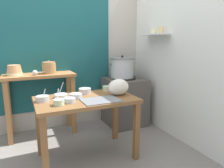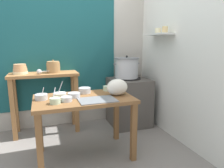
{
  "view_description": "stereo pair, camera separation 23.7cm",
  "coord_description": "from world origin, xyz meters",
  "px_view_note": "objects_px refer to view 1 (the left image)",
  "views": [
    {
      "loc": [
        -0.6,
        -2.15,
        1.33
      ],
      "look_at": [
        0.45,
        0.13,
        0.82
      ],
      "focal_mm": 32.67,
      "sensor_mm": 36.0,
      "label": 1
    },
    {
      "loc": [
        -0.38,
        -2.24,
        1.33
      ],
      "look_at": [
        0.45,
        0.13,
        0.82
      ],
      "focal_mm": 32.67,
      "sensor_mm": 36.0,
      "label": 2
    }
  ],
  "objects_px": {
    "plastic_bag": "(118,87)",
    "prep_bowl_1": "(76,96)",
    "prep_bowl_4": "(59,102)",
    "prep_bowl_6": "(43,98)",
    "bowl_stack_enamel": "(14,71)",
    "prep_bowl_2": "(70,100)",
    "back_shelf_table": "(40,89)",
    "prep_bowl_3": "(85,91)",
    "stove_block": "(125,101)",
    "steamer_pot": "(122,68)",
    "clay_pot": "(49,68)",
    "serving_tray": "(101,100)",
    "prep_table": "(86,107)",
    "prep_bowl_0": "(61,96)",
    "prep_bowl_5": "(107,88)",
    "ladle": "(36,73)"
  },
  "relations": [
    {
      "from": "serving_tray",
      "to": "plastic_bag",
      "type": "distance_m",
      "value": 0.33
    },
    {
      "from": "stove_block",
      "to": "serving_tray",
      "type": "distance_m",
      "value": 1.23
    },
    {
      "from": "ladle",
      "to": "prep_bowl_2",
      "type": "xyz_separation_m",
      "value": [
        0.25,
        -0.87,
        -0.19
      ]
    },
    {
      "from": "back_shelf_table",
      "to": "prep_bowl_6",
      "type": "relative_size",
      "value": 7.02
    },
    {
      "from": "prep_bowl_0",
      "to": "steamer_pot",
      "type": "bearing_deg",
      "value": 29.21
    },
    {
      "from": "prep_bowl_6",
      "to": "steamer_pot",
      "type": "bearing_deg",
      "value": 27.79
    },
    {
      "from": "prep_bowl_4",
      "to": "prep_bowl_6",
      "type": "xyz_separation_m",
      "value": [
        -0.13,
        0.21,
        -0.0
      ]
    },
    {
      "from": "prep_bowl_3",
      "to": "prep_bowl_1",
      "type": "bearing_deg",
      "value": -133.62
    },
    {
      "from": "plastic_bag",
      "to": "prep_bowl_1",
      "type": "relative_size",
      "value": 1.8
    },
    {
      "from": "bowl_stack_enamel",
      "to": "prep_bowl_4",
      "type": "height_order",
      "value": "bowl_stack_enamel"
    },
    {
      "from": "bowl_stack_enamel",
      "to": "prep_bowl_2",
      "type": "height_order",
      "value": "bowl_stack_enamel"
    },
    {
      "from": "clay_pot",
      "to": "serving_tray",
      "type": "bearing_deg",
      "value": -69.56
    },
    {
      "from": "stove_block",
      "to": "steamer_pot",
      "type": "bearing_deg",
      "value": 153.38
    },
    {
      "from": "clay_pot",
      "to": "back_shelf_table",
      "type": "bearing_deg",
      "value": -180.0
    },
    {
      "from": "stove_block",
      "to": "prep_bowl_0",
      "type": "xyz_separation_m",
      "value": [
        -1.14,
        -0.59,
        0.36
      ]
    },
    {
      "from": "stove_block",
      "to": "serving_tray",
      "type": "xyz_separation_m",
      "value": [
        -0.77,
        -0.89,
        0.34
      ]
    },
    {
      "from": "bowl_stack_enamel",
      "to": "ladle",
      "type": "bearing_deg",
      "value": -22.49
    },
    {
      "from": "prep_bowl_0",
      "to": "clay_pot",
      "type": "bearing_deg",
      "value": 91.26
    },
    {
      "from": "serving_tray",
      "to": "prep_bowl_3",
      "type": "xyz_separation_m",
      "value": [
        -0.06,
        0.37,
        0.03
      ]
    },
    {
      "from": "prep_table",
      "to": "clay_pot",
      "type": "xyz_separation_m",
      "value": [
        -0.27,
        0.85,
        0.37
      ]
    },
    {
      "from": "prep_bowl_1",
      "to": "prep_bowl_4",
      "type": "relative_size",
      "value": 0.87
    },
    {
      "from": "prep_bowl_5",
      "to": "prep_table",
      "type": "bearing_deg",
      "value": -147.03
    },
    {
      "from": "bowl_stack_enamel",
      "to": "plastic_bag",
      "type": "bearing_deg",
      "value": -39.2
    },
    {
      "from": "back_shelf_table",
      "to": "prep_bowl_0",
      "type": "relative_size",
      "value": 5.5
    },
    {
      "from": "prep_bowl_3",
      "to": "steamer_pot",
      "type": "bearing_deg",
      "value": 34.66
    },
    {
      "from": "prep_bowl_2",
      "to": "prep_bowl_5",
      "type": "relative_size",
      "value": 1.04
    },
    {
      "from": "back_shelf_table",
      "to": "clay_pot",
      "type": "bearing_deg",
      "value": 0.0
    },
    {
      "from": "prep_bowl_6",
      "to": "serving_tray",
      "type": "bearing_deg",
      "value": -21.92
    },
    {
      "from": "serving_tray",
      "to": "prep_bowl_1",
      "type": "xyz_separation_m",
      "value": [
        -0.22,
        0.2,
        0.02
      ]
    },
    {
      "from": "ladle",
      "to": "prep_bowl_2",
      "type": "distance_m",
      "value": 0.92
    },
    {
      "from": "prep_bowl_2",
      "to": "prep_bowl_3",
      "type": "distance_m",
      "value": 0.39
    },
    {
      "from": "prep_bowl_2",
      "to": "prep_bowl_5",
      "type": "bearing_deg",
      "value": 30.74
    },
    {
      "from": "clay_pot",
      "to": "prep_bowl_1",
      "type": "height_order",
      "value": "clay_pot"
    },
    {
      "from": "prep_bowl_0",
      "to": "prep_bowl_3",
      "type": "height_order",
      "value": "prep_bowl_0"
    },
    {
      "from": "bowl_stack_enamel",
      "to": "prep_bowl_0",
      "type": "bearing_deg",
      "value": -58.1
    },
    {
      "from": "steamer_pot",
      "to": "prep_bowl_1",
      "type": "relative_size",
      "value": 3.11
    },
    {
      "from": "stove_block",
      "to": "plastic_bag",
      "type": "xyz_separation_m",
      "value": [
        -0.49,
        -0.75,
        0.43
      ]
    },
    {
      "from": "prep_bowl_3",
      "to": "prep_bowl_6",
      "type": "bearing_deg",
      "value": -164.97
    },
    {
      "from": "serving_tray",
      "to": "prep_bowl_4",
      "type": "distance_m",
      "value": 0.44
    },
    {
      "from": "back_shelf_table",
      "to": "ladle",
      "type": "distance_m",
      "value": 0.27
    },
    {
      "from": "prep_bowl_0",
      "to": "prep_bowl_6",
      "type": "height_order",
      "value": "prep_bowl_0"
    },
    {
      "from": "prep_bowl_4",
      "to": "prep_bowl_6",
      "type": "relative_size",
      "value": 1.17
    },
    {
      "from": "steamer_pot",
      "to": "prep_bowl_3",
      "type": "bearing_deg",
      "value": -145.34
    },
    {
      "from": "steamer_pot",
      "to": "prep_bowl_6",
      "type": "relative_size",
      "value": 3.19
    },
    {
      "from": "stove_block",
      "to": "prep_bowl_1",
      "type": "distance_m",
      "value": 1.26
    },
    {
      "from": "prep_bowl_2",
      "to": "prep_bowl_4",
      "type": "relative_size",
      "value": 0.73
    },
    {
      "from": "clay_pot",
      "to": "ladle",
      "type": "height_order",
      "value": "clay_pot"
    },
    {
      "from": "steamer_pot",
      "to": "prep_bowl_5",
      "type": "height_order",
      "value": "steamer_pot"
    },
    {
      "from": "prep_bowl_3",
      "to": "prep_bowl_4",
      "type": "xyz_separation_m",
      "value": [
        -0.37,
        -0.34,
        -0.0
      ]
    },
    {
      "from": "prep_bowl_4",
      "to": "prep_table",
      "type": "bearing_deg",
      "value": 24.45
    }
  ]
}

